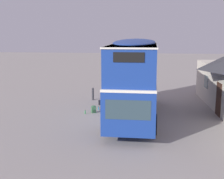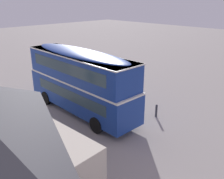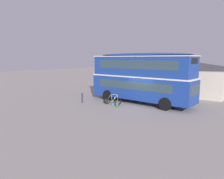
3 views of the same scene
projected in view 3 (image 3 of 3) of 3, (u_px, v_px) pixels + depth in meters
The scene contains 8 objects.
ground_plane at pixel (143, 106), 19.33m from camera, with size 120.00×120.00×0.00m, color gray.
double_decker_bus at pixel (141, 76), 20.05m from camera, with size 10.25×2.75×4.79m.
touring_bicycle at pixel (112, 101), 19.78m from camera, with size 1.72×0.80×1.06m.
backpack_on_ground at pixel (117, 104), 18.82m from camera, with size 0.33×0.35×0.49m.
water_bottle_green_metal at pixel (117, 107), 18.24m from camera, with size 0.07×0.07×0.26m.
water_bottle_blue_sports at pixel (112, 104), 19.46m from camera, with size 0.07×0.07×0.25m.
pub_building at pixel (167, 75), 27.08m from camera, with size 14.70×6.94×4.34m.
kerb_bollard at pixel (82, 98), 20.56m from camera, with size 0.16×0.16×0.97m.
Camera 3 is at (9.74, -16.44, 4.33)m, focal length 33.87 mm.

